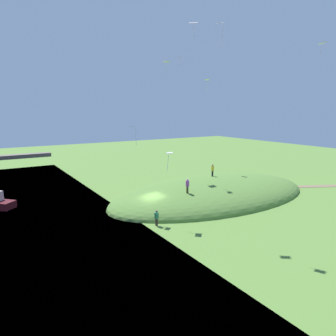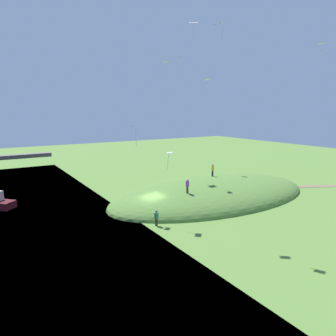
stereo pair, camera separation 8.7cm
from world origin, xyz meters
name	(u,v)px [view 1 (the left image)]	position (x,y,z in m)	size (l,w,h in m)	color
ground_plane	(152,211)	(0.00, 0.00, 0.00)	(160.00, 160.00, 0.00)	#547B33
grass_hill	(213,196)	(10.76, 1.26, 0.00)	(31.70, 16.78, 5.06)	#517733
dirt_path	(323,186)	(29.45, -3.71, 0.02)	(13.17, 1.34, 0.04)	brown
person_on_hilltop	(213,169)	(11.69, 2.70, 3.63)	(0.50, 0.50, 1.81)	black
person_watching_kites	(157,216)	(-1.93, -4.48, 1.09)	(0.56, 0.56, 1.75)	#372926
person_with_child	(187,184)	(4.01, -1.73, 3.24)	(0.58, 0.58, 1.81)	#3B3724
kite_2	(179,59)	(7.11, 4.84, 18.92)	(0.71, 0.57, 1.87)	silver
kite_3	(207,81)	(14.30, 7.68, 16.61)	(0.90, 0.91, 1.87)	white
kite_4	(134,128)	(-2.47, -0.55, 10.15)	(0.91, 0.87, 2.15)	white
kite_5	(167,62)	(6.35, 6.85, 18.63)	(1.02, 0.72, 1.77)	white
kite_6	(322,44)	(15.94, -10.07, 19.27)	(1.17, 1.21, 1.18)	silver
kite_7	(194,23)	(1.41, -6.04, 20.23)	(1.01, 0.96, 1.36)	#F7DAD7
kite_8	(169,154)	(-0.55, -4.84, 7.64)	(1.05, 1.06, 1.97)	white
kite_9	(219,25)	(1.82, -9.31, 19.41)	(0.78, 0.90, 2.07)	white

